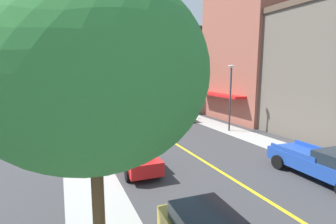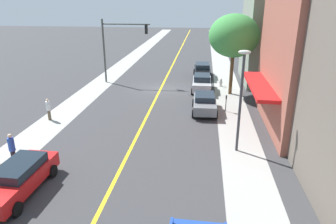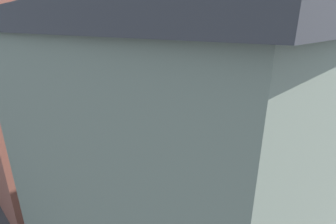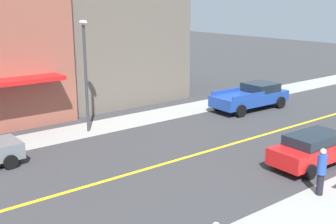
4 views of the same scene
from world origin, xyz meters
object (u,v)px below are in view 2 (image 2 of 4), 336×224
object	(u,v)px
black_sedan_left_curb	(202,70)
pedestrian_white_shirt	(48,109)
fire_hydrant	(221,82)
grey_sedan_left_curb	(205,103)
pedestrian_blue_shirt	(12,148)
street_lamp	(241,91)
parking_meter	(226,101)
traffic_light_mast	(117,41)
silver_sedan_left_curb	(202,83)
red_sedan_right_curb	(19,178)
street_tree_left_near	(234,36)

from	to	relation	value
black_sedan_left_curb	pedestrian_white_shirt	size ratio (longest dim) A/B	2.76
fire_hydrant	black_sedan_left_curb	xyz separation A→B (m)	(2.01, -3.92, 0.40)
grey_sedan_left_curb	pedestrian_blue_shirt	bearing A→B (deg)	-48.59
pedestrian_blue_shirt	street_lamp	bearing A→B (deg)	-51.40
black_sedan_left_curb	pedestrian_blue_shirt	distance (m)	24.03
parking_meter	traffic_light_mast	xyz separation A→B (m)	(11.09, -8.08, 3.57)
black_sedan_left_curb	pedestrian_blue_shirt	bearing A→B (deg)	-27.56
fire_hydrant	grey_sedan_left_curb	distance (m)	8.23
parking_meter	grey_sedan_left_curb	bearing A→B (deg)	10.80
black_sedan_left_curb	pedestrian_white_shirt	xyz separation A→B (m)	(11.42, 15.12, 0.07)
grey_sedan_left_curb	traffic_light_mast	bearing A→B (deg)	-133.39
parking_meter	pedestrian_white_shirt	xyz separation A→B (m)	(13.48, 3.47, 0.00)
fire_hydrant	traffic_light_mast	size ratio (longest dim) A/B	0.13
fire_hydrant	silver_sedan_left_curb	size ratio (longest dim) A/B	0.21
street_lamp	pedestrian_white_shirt	bearing A→B (deg)	-14.33
traffic_light_mast	black_sedan_left_curb	distance (m)	10.37
traffic_light_mast	black_sedan_left_curb	world-z (taller)	traffic_light_mast
street_lamp	pedestrian_white_shirt	xyz separation A→B (m)	(13.74, -3.51, -2.90)
pedestrian_blue_shirt	parking_meter	bearing A→B (deg)	-25.94
fire_hydrant	traffic_light_mast	xyz separation A→B (m)	(11.04, -0.36, 4.04)
parking_meter	street_lamp	xyz separation A→B (m)	(-0.26, 6.98, 2.90)
red_sedan_right_curb	grey_sedan_left_curb	xyz separation A→B (m)	(-8.68, -12.26, -0.01)
grey_sedan_left_curb	fire_hydrant	bearing A→B (deg)	166.75
parking_meter	pedestrian_blue_shirt	size ratio (longest dim) A/B	0.74
grey_sedan_left_curb	pedestrian_blue_shirt	world-z (taller)	pedestrian_blue_shirt
black_sedan_left_curb	pedestrian_blue_shirt	size ratio (longest dim) A/B	2.53
silver_sedan_left_curb	pedestrian_blue_shirt	distance (m)	18.89
grey_sedan_left_curb	black_sedan_left_curb	bearing A→B (deg)	-179.88
red_sedan_right_curb	fire_hydrant	bearing A→B (deg)	154.76
fire_hydrant	red_sedan_right_curb	xyz separation A→B (m)	(10.36, 20.31, 0.36)
red_sedan_right_curb	black_sedan_left_curb	bearing A→B (deg)	162.77
red_sedan_right_curb	black_sedan_left_curb	size ratio (longest dim) A/B	1.03
street_tree_left_near	pedestrian_white_shirt	xyz separation A→B (m)	(14.20, 8.57, -4.61)
black_sedan_left_curb	fire_hydrant	bearing A→B (deg)	24.72
red_sedan_right_curb	silver_sedan_left_curb	xyz separation A→B (m)	(-8.38, -18.36, 0.05)
grey_sedan_left_curb	red_sedan_right_curb	bearing A→B (deg)	-36.71
fire_hydrant	pedestrian_blue_shirt	bearing A→B (deg)	55.55
parking_meter	fire_hydrant	bearing A→B (deg)	-89.59
traffic_light_mast	grey_sedan_left_curb	size ratio (longest dim) A/B	1.62
parking_meter	black_sedan_left_curb	world-z (taller)	black_sedan_left_curb
street_tree_left_near	grey_sedan_left_curb	xyz separation A→B (m)	(2.46, 5.43, -4.73)
parking_meter	red_sedan_right_curb	xyz separation A→B (m)	(10.42, 12.59, -0.11)
street_tree_left_near	street_lamp	bearing A→B (deg)	87.81
silver_sedan_left_curb	grey_sedan_left_curb	bearing A→B (deg)	2.64
fire_hydrant	silver_sedan_left_curb	distance (m)	2.81
street_tree_left_near	black_sedan_left_curb	bearing A→B (deg)	-66.94
red_sedan_right_curb	pedestrian_white_shirt	bearing A→B (deg)	-159.64
street_lamp	black_sedan_left_curb	world-z (taller)	street_lamp
fire_hydrant	red_sedan_right_curb	world-z (taller)	red_sedan_right_curb
parking_meter	pedestrian_white_shirt	bearing A→B (deg)	14.45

